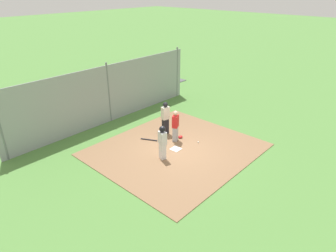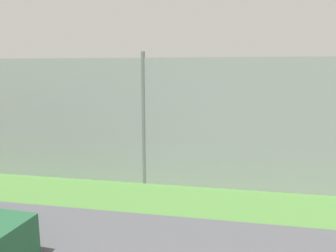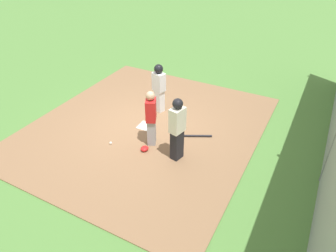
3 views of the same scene
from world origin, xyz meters
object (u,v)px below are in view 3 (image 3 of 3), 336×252
(catcher, at_px, (151,118))
(umpire, at_px, (177,128))
(home_plate, at_px, (146,126))
(baseball_bat, at_px, (197,136))
(baseball, at_px, (111,143))
(runner, at_px, (159,85))
(catcher_mask, at_px, (145,149))

(catcher, relative_size, umpire, 0.92)
(home_plate, relative_size, baseball_bat, 0.51)
(home_plate, relative_size, baseball, 5.95)
(baseball_bat, bearing_deg, home_plate, -18.94)
(runner, bearing_deg, catcher_mask, 37.03)
(umpire, distance_m, catcher_mask, 1.24)
(umpire, bearing_deg, catcher, -3.40)
(umpire, xyz_separation_m, catcher_mask, (-0.14, 0.89, -0.85))
(umpire, distance_m, baseball, 2.09)
(home_plate, distance_m, baseball_bat, 1.59)
(baseball_bat, distance_m, baseball, 2.44)
(home_plate, relative_size, catcher_mask, 1.83)
(catcher, distance_m, baseball_bat, 1.53)
(baseball, bearing_deg, catcher_mask, -78.44)
(catcher, bearing_deg, runner, -92.93)
(runner, xyz_separation_m, baseball_bat, (-0.79, -1.68, -0.87))
(baseball_bat, xyz_separation_m, baseball, (-1.44, 1.97, 0.01))
(catcher, xyz_separation_m, baseball, (-0.60, 0.97, -0.79))
(umpire, height_order, baseball_bat, umpire)
(catcher, height_order, runner, catcher)
(catcher_mask, xyz_separation_m, baseball, (-0.20, 0.98, -0.02))
(catcher, bearing_deg, baseball, 5.82)
(catcher, distance_m, baseball, 1.39)
(home_plate, xyz_separation_m, runner, (1.01, 0.11, 0.89))
(home_plate, distance_m, umpire, 1.94)
(umpire, distance_m, baseball_bat, 1.41)
(runner, bearing_deg, baseball, 10.95)
(umpire, height_order, runner, umpire)
(catcher, height_order, umpire, umpire)
(runner, height_order, baseball, runner)
(catcher, distance_m, runner, 1.77)
(home_plate, xyz_separation_m, baseball_bat, (0.23, -1.58, 0.02))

